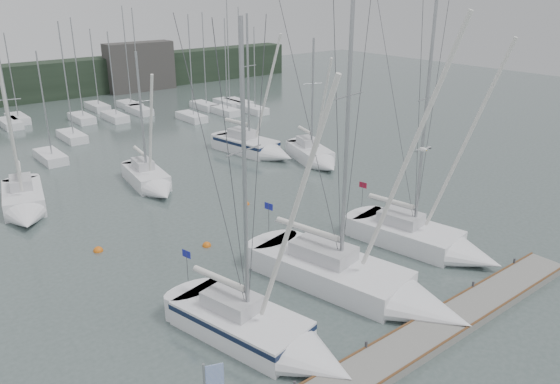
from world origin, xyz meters
The scene contains 16 objects.
ground centered at (0.00, 0.00, 0.00)m, with size 160.00×160.00×0.00m, color #475653.
dock centered at (0.00, -5.00, 0.20)m, with size 24.00×2.00×0.40m, color slate.
far_treeline centered at (0.00, 62.00, 2.50)m, with size 90.00×4.00×5.00m, color black.
far_building_right centered at (18.00, 60.00, 3.50)m, with size 10.00×3.00×7.00m, color #3B3836.
mast_forest centered at (-0.83, 44.34, 0.48)m, with size 49.73×24.30×14.72m.
sailboat_near_left centered at (-4.93, -1.15, 0.61)m, with size 4.94×9.58×14.92m.
sailboat_near_center centered at (1.70, -1.17, 0.61)m, with size 5.93×12.38×17.24m.
sailboat_near_right centered at (8.33, -0.04, 0.58)m, with size 4.65×9.53×15.37m.
sailboat_mid_b centered at (-9.03, 21.43, 0.61)m, with size 4.38×8.51×12.96m.
sailboat_mid_c centered at (0.06, 20.41, 0.56)m, with size 3.44×7.96×11.12m.
sailboat_mid_d centered at (11.91, 22.48, 0.66)m, with size 4.24×9.16×13.52m.
sailboat_mid_e centered at (14.34, 17.12, 0.58)m, with size 4.58×7.89×11.56m.
buoy_a centered at (-1.83, 9.23, 0.00)m, with size 0.54×0.54×0.54m, color orange.
buoy_b centered at (3.95, 13.20, 0.00)m, with size 0.47×0.47×0.47m, color orange.
buoy_c centered at (-7.27, 12.71, 0.00)m, with size 0.58×0.58×0.58m, color orange.
seagull centered at (3.62, -1.91, 7.71)m, with size 0.98×0.44×0.19m.
Camera 1 is at (-17.04, -16.92, 14.99)m, focal length 35.00 mm.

